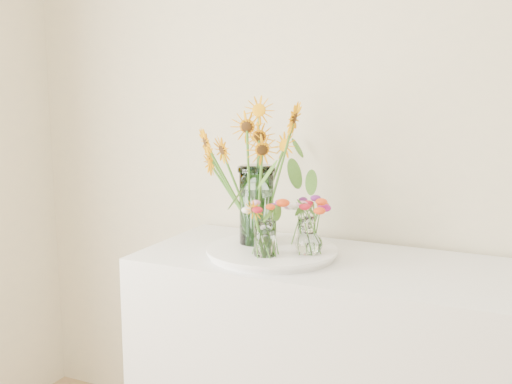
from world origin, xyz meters
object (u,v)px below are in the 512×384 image
Objects in this scene: small_vase_b at (309,236)px; small_vase_c at (305,232)px; counter at (333,381)px; tray at (272,253)px; small_vase_a at (265,239)px; mason_jar at (256,205)px.

small_vase_b is 1.36× the size of small_vase_c.
tray is (-0.23, -0.04, 0.46)m from counter.
small_vase_c is at bearing 156.05° from counter.
tray is 4.45× the size of small_vase_c.
small_vase_a is at bearing -145.87° from counter.
small_vase_a is at bearing -108.94° from small_vase_c.
small_vase_c reaches higher than tray.
small_vase_b is 0.13m from small_vase_c.
mason_jar is 2.26× the size of small_vase_a.
small_vase_b reaches higher than counter.
counter is at bearing 33.08° from small_vase_b.
mason_jar reaches higher than small_vase_c.
tray is at bearing -130.09° from small_vase_c.
counter is 0.55m from small_vase_c.
tray is 0.15m from small_vase_c.
small_vase_b is (0.14, -0.01, 0.08)m from tray.
small_vase_a reaches higher than small_vase_c.
counter is at bearing 34.13° from small_vase_a.
counter is 10.33× the size of small_vase_b.
small_vase_c is at bearing 116.21° from small_vase_b.
tray is at bearing -28.53° from mason_jar.
tray is 0.18m from mason_jar.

